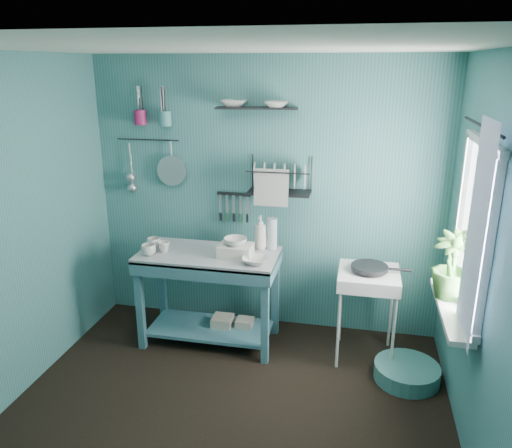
% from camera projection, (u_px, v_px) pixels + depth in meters
% --- Properties ---
extents(floor, '(3.20, 3.20, 0.00)m').
position_uv_depth(floor, '(224.00, 420.00, 3.54)').
color(floor, black).
rests_on(floor, ground).
extents(ceiling, '(3.20, 3.20, 0.00)m').
position_uv_depth(ceiling, '(215.00, 47.00, 2.78)').
color(ceiling, silver).
rests_on(ceiling, ground).
extents(wall_back, '(3.20, 0.00, 3.20)m').
position_uv_depth(wall_back, '(265.00, 197.00, 4.55)').
color(wall_back, '#356D6C').
rests_on(wall_back, ground).
extents(wall_front, '(3.20, 0.00, 3.20)m').
position_uv_depth(wall_front, '(104.00, 408.00, 1.76)').
color(wall_front, '#356D6C').
rests_on(wall_front, ground).
extents(wall_right, '(0.00, 3.00, 3.00)m').
position_uv_depth(wall_right, '(491.00, 277.00, 2.84)').
color(wall_right, '#356D6C').
rests_on(wall_right, ground).
extents(work_counter, '(1.27, 0.74, 0.85)m').
position_uv_depth(work_counter, '(210.00, 297.00, 4.44)').
color(work_counter, '#386876').
rests_on(work_counter, floor).
extents(mug_left, '(0.12, 0.12, 0.10)m').
position_uv_depth(mug_left, '(149.00, 250.00, 4.24)').
color(mug_left, beige).
rests_on(mug_left, work_counter).
extents(mug_mid, '(0.14, 0.14, 0.09)m').
position_uv_depth(mug_mid, '(164.00, 247.00, 4.32)').
color(mug_mid, beige).
rests_on(mug_mid, work_counter).
extents(mug_right, '(0.17, 0.17, 0.10)m').
position_uv_depth(mug_right, '(154.00, 243.00, 4.40)').
color(mug_right, beige).
rests_on(mug_right, work_counter).
extents(wash_tub, '(0.28, 0.22, 0.10)m').
position_uv_depth(wash_tub, '(236.00, 250.00, 4.23)').
color(wash_tub, beige).
rests_on(wash_tub, work_counter).
extents(tub_bowl, '(0.19, 0.19, 0.06)m').
position_uv_depth(tub_bowl, '(235.00, 241.00, 4.21)').
color(tub_bowl, beige).
rests_on(tub_bowl, wash_tub).
extents(soap_bottle, '(0.12, 0.12, 0.30)m').
position_uv_depth(soap_bottle, '(260.00, 232.00, 4.37)').
color(soap_bottle, beige).
rests_on(soap_bottle, work_counter).
extents(water_bottle, '(0.09, 0.09, 0.28)m').
position_uv_depth(water_bottle, '(272.00, 233.00, 4.37)').
color(water_bottle, '#A4B0B7').
rests_on(water_bottle, work_counter).
extents(counter_bowl, '(0.22, 0.22, 0.05)m').
position_uv_depth(counter_bowl, '(255.00, 260.00, 4.08)').
color(counter_bowl, beige).
rests_on(counter_bowl, work_counter).
extents(hotplate_stand, '(0.52, 0.52, 0.79)m').
position_uv_depth(hotplate_stand, '(366.00, 315.00, 4.20)').
color(hotplate_stand, silver).
rests_on(hotplate_stand, floor).
extents(frying_pan, '(0.30, 0.30, 0.03)m').
position_uv_depth(frying_pan, '(369.00, 267.00, 4.07)').
color(frying_pan, black).
rests_on(frying_pan, hotplate_stand).
extents(knife_strip, '(0.32, 0.03, 0.03)m').
position_uv_depth(knife_strip, '(234.00, 194.00, 4.58)').
color(knife_strip, black).
rests_on(knife_strip, wall_back).
extents(dish_rack, '(0.56, 0.26, 0.32)m').
position_uv_depth(dish_rack, '(280.00, 176.00, 4.33)').
color(dish_rack, black).
rests_on(dish_rack, wall_back).
extents(upper_shelf, '(0.72, 0.25, 0.01)m').
position_uv_depth(upper_shelf, '(257.00, 108.00, 4.23)').
color(upper_shelf, black).
rests_on(upper_shelf, wall_back).
extents(shelf_bowl_left, '(0.26, 0.26, 0.06)m').
position_uv_depth(shelf_bowl_left, '(234.00, 113.00, 4.28)').
color(shelf_bowl_left, beige).
rests_on(shelf_bowl_left, upper_shelf).
extents(shelf_bowl_right, '(0.20, 0.20, 0.05)m').
position_uv_depth(shelf_bowl_right, '(276.00, 112.00, 4.20)').
color(shelf_bowl_right, beige).
rests_on(shelf_bowl_right, upper_shelf).
extents(utensil_cup_magenta, '(0.11, 0.11, 0.13)m').
position_uv_depth(utensil_cup_magenta, '(140.00, 117.00, 4.49)').
color(utensil_cup_magenta, '#931B50').
rests_on(utensil_cup_magenta, wall_back).
extents(utensil_cup_teal, '(0.11, 0.11, 0.13)m').
position_uv_depth(utensil_cup_teal, '(165.00, 119.00, 4.45)').
color(utensil_cup_teal, teal).
rests_on(utensil_cup_teal, wall_back).
extents(colander, '(0.28, 0.03, 0.28)m').
position_uv_depth(colander, '(172.00, 171.00, 4.62)').
color(colander, '#AAACB2').
rests_on(colander, wall_back).
extents(ladle_outer, '(0.01, 0.01, 0.30)m').
position_uv_depth(ladle_outer, '(130.00, 159.00, 4.68)').
color(ladle_outer, '#AAACB2').
rests_on(ladle_outer, wall_back).
extents(ladle_inner, '(0.01, 0.01, 0.30)m').
position_uv_depth(ladle_inner, '(132.00, 170.00, 4.71)').
color(ladle_inner, '#AAACB2').
rests_on(ladle_inner, wall_back).
extents(hook_rail, '(0.60, 0.01, 0.01)m').
position_uv_depth(hook_rail, '(148.00, 140.00, 4.60)').
color(hook_rail, black).
rests_on(hook_rail, wall_back).
extents(window_glass, '(0.00, 1.10, 1.10)m').
position_uv_depth(window_glass, '(475.00, 228.00, 3.22)').
color(window_glass, white).
rests_on(window_glass, wall_right).
extents(windowsill, '(0.16, 0.95, 0.04)m').
position_uv_depth(windowsill, '(451.00, 309.00, 3.41)').
color(windowsill, silver).
rests_on(windowsill, wall_right).
extents(curtain, '(0.00, 1.35, 1.35)m').
position_uv_depth(curtain, '(475.00, 235.00, 2.93)').
color(curtain, white).
rests_on(curtain, wall_right).
extents(curtain_rod, '(0.02, 1.05, 0.02)m').
position_uv_depth(curtain_rod, '(482.00, 126.00, 3.03)').
color(curtain_rod, black).
rests_on(curtain_rod, wall_right).
extents(potted_plant, '(0.33, 0.33, 0.49)m').
position_uv_depth(potted_plant, '(452.00, 265.00, 3.47)').
color(potted_plant, '#305F26').
rests_on(potted_plant, windowsill).
extents(storage_tin_large, '(0.18, 0.18, 0.22)m').
position_uv_depth(storage_tin_large, '(223.00, 327.00, 4.57)').
color(storage_tin_large, gray).
rests_on(storage_tin_large, floor).
extents(storage_tin_small, '(0.15, 0.15, 0.20)m').
position_uv_depth(storage_tin_small, '(245.00, 329.00, 4.56)').
color(storage_tin_small, gray).
rests_on(storage_tin_small, floor).
extents(floor_basin, '(0.51, 0.51, 0.13)m').
position_uv_depth(floor_basin, '(407.00, 372.00, 3.98)').
color(floor_basin, '#407D7A').
rests_on(floor_basin, floor).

